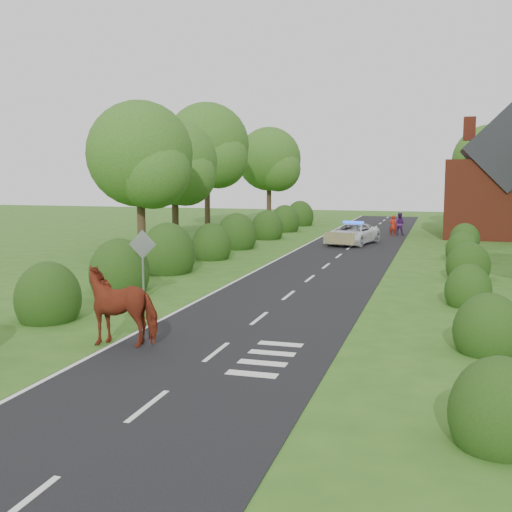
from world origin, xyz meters
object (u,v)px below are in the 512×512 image
(cow, at_px, (123,311))
(pedestrian_red, at_px, (393,226))
(road_sign, at_px, (143,254))
(pedestrian_purple, at_px, (399,224))
(police_van, at_px, (353,234))

(cow, bearing_deg, pedestrian_red, 161.88)
(road_sign, bearing_deg, pedestrian_purple, 74.85)
(pedestrian_red, bearing_deg, pedestrian_purple, -118.63)
(pedestrian_red, distance_m, pedestrian_purple, 0.93)
(road_sign, relative_size, pedestrian_red, 1.65)
(police_van, xyz_separation_m, pedestrian_red, (2.06, 6.25, 0.09))
(pedestrian_purple, bearing_deg, pedestrian_red, 72.21)
(cow, height_order, pedestrian_purple, cow)
(road_sign, distance_m, police_van, 20.80)
(pedestrian_red, height_order, pedestrian_purple, pedestrian_purple)
(road_sign, bearing_deg, pedestrian_red, 75.18)
(road_sign, bearing_deg, police_van, 76.26)
(cow, height_order, police_van, cow)
(pedestrian_red, bearing_deg, cow, 77.79)
(pedestrian_red, xyz_separation_m, pedestrian_purple, (0.39, 0.84, 0.07))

